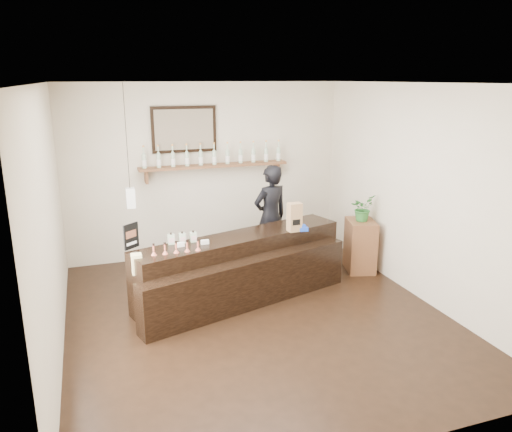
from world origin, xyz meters
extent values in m
plane|color=black|center=(0.00, 0.00, 0.00)|extent=(5.00, 5.00, 0.00)
plane|color=beige|center=(0.00, 2.50, 1.40)|extent=(4.50, 0.00, 4.50)
plane|color=beige|center=(0.00, -2.50, 1.40)|extent=(4.50, 0.00, 4.50)
plane|color=beige|center=(-2.25, 0.00, 1.40)|extent=(0.00, 5.00, 5.00)
plane|color=beige|center=(2.25, 0.00, 1.40)|extent=(0.00, 5.00, 5.00)
plane|color=white|center=(0.00, 0.00, 2.80)|extent=(5.00, 5.00, 0.00)
cube|color=brown|center=(0.10, 2.37, 1.50)|extent=(2.40, 0.25, 0.04)
cube|color=brown|center=(-0.98, 2.40, 1.38)|extent=(0.04, 0.20, 0.20)
cube|color=brown|center=(1.18, 2.40, 1.38)|extent=(0.04, 0.20, 0.20)
cube|color=black|center=(-0.35, 2.47, 2.08)|extent=(1.02, 0.04, 0.72)
cube|color=#4C3F31|center=(-0.35, 2.44, 2.08)|extent=(0.92, 0.01, 0.62)
cube|color=white|center=(-1.30, 1.60, 1.25)|extent=(0.12, 0.12, 0.28)
cylinder|color=black|center=(-1.30, 1.60, 2.09)|extent=(0.01, 0.01, 1.41)
cylinder|color=#AEC7A7|center=(-1.00, 2.37, 1.62)|extent=(0.07, 0.07, 0.20)
cone|color=#AEC7A7|center=(-1.00, 2.37, 1.75)|extent=(0.07, 0.07, 0.05)
cylinder|color=#AEC7A7|center=(-1.00, 2.37, 1.81)|extent=(0.02, 0.02, 0.07)
cylinder|color=#DD9041|center=(-1.00, 2.37, 1.86)|extent=(0.03, 0.03, 0.02)
cylinder|color=white|center=(-1.00, 2.37, 1.60)|extent=(0.07, 0.07, 0.09)
cylinder|color=#AEC7A7|center=(-0.78, 2.37, 1.62)|extent=(0.07, 0.07, 0.20)
cone|color=#AEC7A7|center=(-0.78, 2.37, 1.75)|extent=(0.07, 0.07, 0.05)
cylinder|color=#AEC7A7|center=(-0.78, 2.37, 1.81)|extent=(0.02, 0.02, 0.07)
cylinder|color=#DD9041|center=(-0.78, 2.37, 1.86)|extent=(0.03, 0.03, 0.02)
cylinder|color=white|center=(-0.78, 2.37, 1.60)|extent=(0.07, 0.07, 0.09)
cylinder|color=#AEC7A7|center=(-0.56, 2.37, 1.62)|extent=(0.07, 0.07, 0.20)
cone|color=#AEC7A7|center=(-0.56, 2.37, 1.75)|extent=(0.07, 0.07, 0.05)
cylinder|color=#AEC7A7|center=(-0.56, 2.37, 1.81)|extent=(0.02, 0.02, 0.07)
cylinder|color=#DD9041|center=(-0.56, 2.37, 1.86)|extent=(0.03, 0.03, 0.02)
cylinder|color=white|center=(-0.56, 2.37, 1.60)|extent=(0.07, 0.07, 0.09)
cylinder|color=#AEC7A7|center=(-0.34, 2.37, 1.62)|extent=(0.07, 0.07, 0.20)
cone|color=#AEC7A7|center=(-0.34, 2.37, 1.75)|extent=(0.07, 0.07, 0.05)
cylinder|color=#AEC7A7|center=(-0.34, 2.37, 1.81)|extent=(0.02, 0.02, 0.07)
cylinder|color=#DD9041|center=(-0.34, 2.37, 1.86)|extent=(0.03, 0.03, 0.02)
cylinder|color=white|center=(-0.34, 2.37, 1.60)|extent=(0.07, 0.07, 0.09)
cylinder|color=#AEC7A7|center=(-0.12, 2.37, 1.62)|extent=(0.07, 0.07, 0.20)
cone|color=#AEC7A7|center=(-0.12, 2.37, 1.75)|extent=(0.07, 0.07, 0.05)
cylinder|color=#AEC7A7|center=(-0.12, 2.37, 1.81)|extent=(0.02, 0.02, 0.07)
cylinder|color=#DD9041|center=(-0.12, 2.37, 1.86)|extent=(0.03, 0.03, 0.02)
cylinder|color=white|center=(-0.12, 2.37, 1.60)|extent=(0.07, 0.07, 0.09)
cylinder|color=#AEC7A7|center=(0.10, 2.37, 1.62)|extent=(0.07, 0.07, 0.20)
cone|color=#AEC7A7|center=(0.10, 2.37, 1.75)|extent=(0.07, 0.07, 0.05)
cylinder|color=#AEC7A7|center=(0.10, 2.37, 1.81)|extent=(0.02, 0.02, 0.07)
cylinder|color=#DD9041|center=(0.10, 2.37, 1.86)|extent=(0.03, 0.03, 0.02)
cylinder|color=white|center=(0.10, 2.37, 1.60)|extent=(0.07, 0.07, 0.09)
cylinder|color=#AEC7A7|center=(0.32, 2.37, 1.62)|extent=(0.07, 0.07, 0.20)
cone|color=#AEC7A7|center=(0.32, 2.37, 1.75)|extent=(0.07, 0.07, 0.05)
cylinder|color=#AEC7A7|center=(0.32, 2.37, 1.81)|extent=(0.02, 0.02, 0.07)
cylinder|color=#DD9041|center=(0.32, 2.37, 1.86)|extent=(0.03, 0.03, 0.02)
cylinder|color=white|center=(0.32, 2.37, 1.60)|extent=(0.07, 0.07, 0.09)
cylinder|color=#AEC7A7|center=(0.54, 2.37, 1.62)|extent=(0.07, 0.07, 0.20)
cone|color=#AEC7A7|center=(0.54, 2.37, 1.75)|extent=(0.07, 0.07, 0.05)
cylinder|color=#AEC7A7|center=(0.54, 2.37, 1.81)|extent=(0.02, 0.02, 0.07)
cylinder|color=#DD9041|center=(0.54, 2.37, 1.86)|extent=(0.03, 0.03, 0.02)
cylinder|color=white|center=(0.54, 2.37, 1.60)|extent=(0.07, 0.07, 0.09)
cylinder|color=#AEC7A7|center=(0.76, 2.37, 1.62)|extent=(0.07, 0.07, 0.20)
cone|color=#AEC7A7|center=(0.76, 2.37, 1.75)|extent=(0.07, 0.07, 0.05)
cylinder|color=#AEC7A7|center=(0.76, 2.37, 1.81)|extent=(0.02, 0.02, 0.07)
cylinder|color=#DD9041|center=(0.76, 2.37, 1.86)|extent=(0.03, 0.03, 0.02)
cylinder|color=white|center=(0.76, 2.37, 1.60)|extent=(0.07, 0.07, 0.09)
cylinder|color=#AEC7A7|center=(0.98, 2.37, 1.62)|extent=(0.07, 0.07, 0.20)
cone|color=#AEC7A7|center=(0.98, 2.37, 1.75)|extent=(0.07, 0.07, 0.05)
cylinder|color=#AEC7A7|center=(0.98, 2.37, 1.81)|extent=(0.02, 0.02, 0.07)
cylinder|color=#DD9041|center=(0.98, 2.37, 1.86)|extent=(0.03, 0.03, 0.02)
cylinder|color=white|center=(0.98, 2.37, 1.60)|extent=(0.07, 0.07, 0.09)
cylinder|color=#AEC7A7|center=(1.20, 2.37, 1.62)|extent=(0.07, 0.07, 0.20)
cone|color=#AEC7A7|center=(1.20, 2.37, 1.75)|extent=(0.07, 0.07, 0.05)
cylinder|color=#AEC7A7|center=(1.20, 2.37, 1.81)|extent=(0.02, 0.02, 0.07)
cylinder|color=#DD9041|center=(1.20, 2.37, 1.86)|extent=(0.03, 0.03, 0.02)
cylinder|color=white|center=(1.20, 2.37, 1.60)|extent=(0.07, 0.07, 0.09)
cube|color=black|center=(0.01, 0.70, 0.42)|extent=(3.03, 1.36, 0.84)
cube|color=black|center=(0.01, 0.30, 0.32)|extent=(2.96, 1.10, 0.64)
cube|color=white|center=(-0.82, 0.51, 0.87)|extent=(0.10, 0.04, 0.05)
cube|color=white|center=(-0.52, 0.51, 0.87)|extent=(0.10, 0.04, 0.05)
cube|color=#EBDB90|center=(-1.38, 0.30, 0.70)|extent=(0.12, 0.12, 0.12)
cube|color=#EBDB90|center=(-1.38, 0.30, 0.82)|extent=(0.12, 0.12, 0.12)
cube|color=#AEC7A7|center=(-0.91, 0.66, 0.90)|extent=(0.08, 0.08, 0.13)
cube|color=beige|center=(-0.91, 0.62, 0.90)|extent=(0.07, 0.00, 0.06)
cylinder|color=black|center=(-0.91, 0.66, 0.97)|extent=(0.02, 0.02, 0.03)
cube|color=#AEC7A7|center=(-0.77, 0.66, 0.90)|extent=(0.08, 0.08, 0.13)
cube|color=beige|center=(-0.77, 0.62, 0.90)|extent=(0.07, 0.00, 0.06)
cylinder|color=black|center=(-0.77, 0.66, 0.97)|extent=(0.02, 0.02, 0.03)
cube|color=#AEC7A7|center=(-0.63, 0.66, 0.90)|extent=(0.08, 0.08, 0.13)
cube|color=beige|center=(-0.63, 0.62, 0.90)|extent=(0.07, 0.00, 0.06)
cylinder|color=black|center=(-0.63, 0.66, 0.97)|extent=(0.02, 0.02, 0.03)
cylinder|color=#B8543E|center=(-1.18, 0.30, 0.74)|extent=(0.07, 0.07, 0.20)
cone|color=#B8543E|center=(-1.18, 0.30, 0.87)|extent=(0.07, 0.07, 0.05)
cylinder|color=#B8543E|center=(-1.18, 0.30, 0.93)|extent=(0.02, 0.02, 0.07)
cylinder|color=black|center=(-1.18, 0.30, 0.97)|extent=(0.03, 0.03, 0.02)
cylinder|color=white|center=(-1.18, 0.30, 0.72)|extent=(0.07, 0.07, 0.09)
cylinder|color=#B8543E|center=(-1.05, 0.30, 0.74)|extent=(0.07, 0.07, 0.20)
cone|color=#B8543E|center=(-1.05, 0.30, 0.87)|extent=(0.07, 0.07, 0.05)
cylinder|color=#B8543E|center=(-1.05, 0.30, 0.93)|extent=(0.02, 0.02, 0.07)
cylinder|color=black|center=(-1.05, 0.30, 0.97)|extent=(0.03, 0.03, 0.02)
cylinder|color=white|center=(-1.05, 0.30, 0.72)|extent=(0.07, 0.07, 0.09)
cylinder|color=#B8543E|center=(-0.91, 0.30, 0.74)|extent=(0.07, 0.07, 0.20)
cone|color=#B8543E|center=(-0.91, 0.30, 0.87)|extent=(0.07, 0.07, 0.05)
cylinder|color=#B8543E|center=(-0.91, 0.30, 0.93)|extent=(0.02, 0.02, 0.07)
cylinder|color=black|center=(-0.91, 0.30, 0.97)|extent=(0.03, 0.03, 0.02)
cylinder|color=white|center=(-0.91, 0.30, 0.72)|extent=(0.07, 0.07, 0.09)
cylinder|color=#B8543E|center=(-0.78, 0.30, 0.74)|extent=(0.07, 0.07, 0.20)
cone|color=#B8543E|center=(-0.78, 0.30, 0.87)|extent=(0.07, 0.07, 0.05)
cylinder|color=#B8543E|center=(-0.78, 0.30, 0.93)|extent=(0.02, 0.02, 0.07)
cylinder|color=black|center=(-0.78, 0.30, 0.97)|extent=(0.03, 0.03, 0.02)
cylinder|color=white|center=(-0.78, 0.30, 0.72)|extent=(0.07, 0.07, 0.09)
cylinder|color=#B8543E|center=(-0.65, 0.30, 0.74)|extent=(0.07, 0.07, 0.20)
cone|color=#B8543E|center=(-0.65, 0.30, 0.87)|extent=(0.07, 0.07, 0.05)
cylinder|color=#B8543E|center=(-0.65, 0.30, 0.93)|extent=(0.02, 0.02, 0.07)
cylinder|color=black|center=(-0.65, 0.30, 0.97)|extent=(0.03, 0.03, 0.02)
cylinder|color=white|center=(-0.65, 0.30, 0.72)|extent=(0.07, 0.07, 0.09)
cube|color=black|center=(-1.40, 0.64, 1.00)|extent=(0.19, 0.15, 0.31)
cube|color=brown|center=(-1.40, 0.63, 1.02)|extent=(0.13, 0.10, 0.09)
cube|color=white|center=(-1.40, 0.63, 0.91)|extent=(0.13, 0.10, 0.04)
cube|color=#A27B4E|center=(0.77, 0.66, 1.04)|extent=(0.19, 0.14, 0.39)
cube|color=black|center=(0.77, 0.59, 0.98)|extent=(0.11, 0.01, 0.08)
cube|color=blue|center=(0.89, 0.60, 0.87)|extent=(0.12, 0.07, 0.05)
cylinder|color=blue|center=(0.89, 0.60, 0.91)|extent=(0.07, 0.04, 0.06)
cube|color=brown|center=(2.00, 0.96, 0.39)|extent=(0.53, 0.63, 0.79)
imported|color=#2D712E|center=(2.00, 0.96, 0.98)|extent=(0.46, 0.44, 0.39)
imported|color=black|center=(0.76, 1.55, 0.91)|extent=(0.75, 0.59, 1.82)
camera|label=1|loc=(-1.84, -5.32, 2.86)|focal=35.00mm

